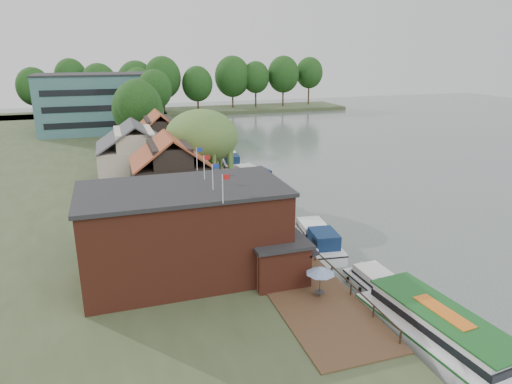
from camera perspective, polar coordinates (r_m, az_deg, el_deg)
ground at (r=43.49m, az=12.61°, el=-7.56°), size 260.00×260.00×0.00m
land_bank at (r=71.46m, az=-24.77°, el=1.56°), size 50.00×140.00×1.00m
quay_deck at (r=48.57m, az=-1.52°, el=-3.09°), size 6.00×50.00×0.10m
quay_rail at (r=49.64m, az=1.30°, el=-2.07°), size 0.20×49.00×1.00m
pub at (r=35.95m, az=-5.77°, el=-4.57°), size 20.00×11.00×7.30m
hotel_block at (r=104.23m, az=-18.85°, el=10.50°), size 25.40×12.40×12.30m
cottage_a at (r=49.68m, az=-10.65°, el=2.17°), size 8.60×7.60×8.50m
cottage_b at (r=59.13m, az=-14.86°, el=4.32°), size 9.60×8.60×8.50m
cottage_c at (r=68.21m, az=-11.99°, el=6.22°), size 7.60×7.60×8.50m
willow at (r=54.94m, az=-6.76°, el=4.85°), size 8.60×8.60×10.43m
umbrella_0 at (r=33.30m, az=8.00°, el=-11.03°), size 2.08×2.08×2.38m
umbrella_1 at (r=36.56m, az=6.14°, el=-8.23°), size 2.28×2.28×2.38m
umbrella_2 at (r=38.81m, az=3.90°, el=-6.60°), size 2.07×2.07×2.38m
umbrella_3 at (r=41.67m, az=1.98°, el=-4.83°), size 2.40×2.40×2.38m
umbrella_4 at (r=43.32m, az=1.02°, el=-3.93°), size 2.05×2.05×2.38m
umbrella_5 at (r=46.11m, az=0.58°, el=-2.58°), size 2.19×2.19×2.38m
umbrella_6 at (r=50.02m, az=-0.83°, el=-0.96°), size 2.42×2.42×2.38m
cruiser_0 at (r=36.05m, az=15.77°, el=-11.38°), size 3.27×9.19×2.17m
cruiser_1 at (r=43.56m, az=7.65°, el=-5.50°), size 4.46×10.30×2.42m
cruiser_2 at (r=52.73m, az=2.21°, el=-1.34°), size 4.89×9.71×2.23m
cruiser_3 at (r=63.78m, az=-0.46°, el=2.16°), size 5.03×10.85×2.55m
cruiser_4 at (r=73.51m, az=-3.15°, el=4.08°), size 4.31×9.74×2.26m
tour_boat at (r=30.95m, az=22.99°, el=-16.48°), size 5.25×14.07×3.00m
swan at (r=31.86m, az=17.44°, el=-17.53°), size 0.44×0.44×0.44m
bank_tree_0 at (r=77.59m, az=-14.43°, el=8.91°), size 6.68×6.68×12.62m
bank_tree_1 at (r=84.30m, az=-14.52°, el=9.35°), size 8.83×8.83×12.05m
bank_tree_2 at (r=93.48m, az=-12.44°, el=10.67°), size 6.70×6.70×13.45m
bank_tree_3 at (r=111.99m, az=-14.80°, el=11.30°), size 7.28×7.28×12.45m
bank_tree_4 at (r=118.56m, az=-14.39°, el=11.75°), size 8.02×8.02×12.92m
bank_tree_5 at (r=127.39m, az=-13.76°, el=11.83°), size 6.71×6.71×11.48m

